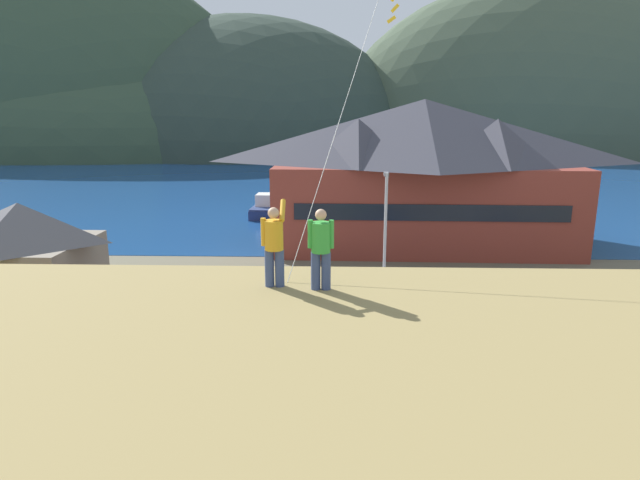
{
  "coord_description": "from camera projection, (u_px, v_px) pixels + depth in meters",
  "views": [
    {
      "loc": [
        2.21,
        -17.78,
        9.97
      ],
      "look_at": [
        1.39,
        9.0,
        3.44
      ],
      "focal_mm": 29.96,
      "sensor_mm": 36.0,
      "label": 1
    }
  ],
  "objects": [
    {
      "name": "far_hill_far_shoulder",
      "position": [
        532.0,
        151.0,
        132.5
      ],
      "size": [
        103.37,
        57.13,
        80.62
      ],
      "primitive_type": "ellipsoid",
      "color": "#42513D",
      "rests_on": "ground"
    },
    {
      "name": "far_hill_west_ridge",
      "position": [
        42.0,
        152.0,
        129.45
      ],
      "size": [
        116.56,
        58.07,
        92.05
      ],
      "primitive_type": "ellipsoid",
      "color": "#334733",
      "rests_on": "ground"
    },
    {
      "name": "parking_lot_pad",
      "position": [
        287.0,
        332.0,
        24.54
      ],
      "size": [
        40.0,
        20.0,
        0.1
      ],
      "primitive_type": "cube",
      "color": "gray",
      "rests_on": "ground"
    },
    {
      "name": "parked_car_mid_row_far",
      "position": [
        170.0,
        293.0,
        26.73
      ],
      "size": [
        4.35,
        2.37,
        1.82
      ],
      "color": "slate",
      "rests_on": "parking_lot_pad"
    },
    {
      "name": "bay_water",
      "position": [
        321.0,
        180.0,
        77.96
      ],
      "size": [
        360.0,
        84.0,
        0.03
      ],
      "primitive_type": "cube",
      "color": "navy",
      "rests_on": "ground"
    },
    {
      "name": "far_hill_center_saddle",
      "position": [
        247.0,
        151.0,
        134.7
      ],
      "size": [
        85.36,
        71.82,
        64.07
      ],
      "primitive_type": "ellipsoid",
      "color": "#2D3D33",
      "rests_on": "ground"
    },
    {
      "name": "person_companion",
      "position": [
        321.0,
        247.0,
        11.19
      ],
      "size": [
        0.55,
        0.4,
        1.74
      ],
      "color": "#384770",
      "rests_on": "grassy_hill_foreground"
    },
    {
      "name": "wharf_dock",
      "position": [
        302.0,
        207.0,
        54.68
      ],
      "size": [
        3.2,
        15.94,
        0.7
      ],
      "color": "#70604C",
      "rests_on": "ground"
    },
    {
      "name": "ground_plane",
      "position": [
        275.0,
        388.0,
        19.7
      ],
      "size": [
        600.0,
        600.0,
        0.0
      ],
      "primitive_type": "plane",
      "color": "#66604C"
    },
    {
      "name": "moored_boat_wharfside",
      "position": [
        265.0,
        208.0,
        51.89
      ],
      "size": [
        2.39,
        6.57,
        2.16
      ],
      "color": "navy",
      "rests_on": "ground"
    },
    {
      "name": "parked_car_front_row_red",
      "position": [
        615.0,
        303.0,
        25.27
      ],
      "size": [
        4.3,
        2.26,
        1.82
      ],
      "color": "slate",
      "rests_on": "parking_lot_pad"
    },
    {
      "name": "parked_car_lone_by_shed",
      "position": [
        535.0,
        371.0,
        18.75
      ],
      "size": [
        4.34,
        2.34,
        1.82
      ],
      "color": "#9EA3A8",
      "rests_on": "parking_lot_pad"
    },
    {
      "name": "storage_shed_waterside",
      "position": [
        322.0,
        211.0,
        41.93
      ],
      "size": [
        5.59,
        6.0,
        4.36
      ],
      "color": "#474C56",
      "rests_on": "ground"
    },
    {
      "name": "parked_car_back_row_right",
      "position": [
        91.0,
        353.0,
        20.12
      ],
      "size": [
        4.31,
        2.28,
        1.82
      ],
      "color": "red",
      "rests_on": "parking_lot_pad"
    },
    {
      "name": "person_kite_flyer",
      "position": [
        274.0,
        244.0,
        11.38
      ],
      "size": [
        0.51,
        0.66,
        1.86
      ],
      "color": "#384770",
      "rests_on": "grassy_hill_foreground"
    },
    {
      "name": "far_hill_east_peak",
      "position": [
        86.0,
        151.0,
        133.97
      ],
      "size": [
        137.45,
        72.74,
        53.04
      ],
      "primitive_type": "ellipsoid",
      "color": "#334733",
      "rests_on": "ground"
    },
    {
      "name": "parked_car_back_row_left",
      "position": [
        247.0,
        342.0,
        21.09
      ],
      "size": [
        4.21,
        2.07,
        1.82
      ],
      "color": "slate",
      "rests_on": "parking_lot_pad"
    },
    {
      "name": "harbor_lodge",
      "position": [
        422.0,
        169.0,
        39.35
      ],
      "size": [
        22.82,
        11.61,
        10.75
      ],
      "color": "brown",
      "rests_on": "ground"
    },
    {
      "name": "parked_car_front_row_end",
      "position": [
        364.0,
        366.0,
        19.07
      ],
      "size": [
        4.21,
        2.07,
        1.82
      ],
      "color": "#236633",
      "rests_on": "parking_lot_pad"
    },
    {
      "name": "parking_light_pole",
      "position": [
        385.0,
        224.0,
        28.87
      ],
      "size": [
        0.24,
        0.78,
        6.65
      ],
      "color": "#ADADB2",
      "rests_on": "parking_lot_pad"
    },
    {
      "name": "parked_car_corner_spot",
      "position": [
        412.0,
        306.0,
        24.92
      ],
      "size": [
        4.21,
        2.07,
        1.82
      ],
      "color": "navy",
      "rests_on": "parking_lot_pad"
    },
    {
      "name": "storage_shed_near_lot",
      "position": [
        25.0,
        260.0,
        25.42
      ],
      "size": [
        6.3,
        5.98,
        5.79
      ],
      "color": "#756B5B",
      "rests_on": "ground"
    }
  ]
}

